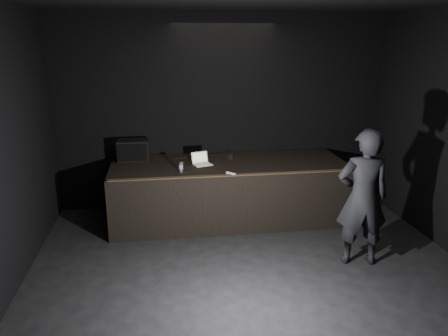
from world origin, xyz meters
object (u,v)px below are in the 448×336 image
(stage_monitor, at_px, (133,150))
(beer_can, at_px, (181,167))
(laptop, at_px, (201,161))
(stage_riser, at_px, (229,190))
(person, at_px, (362,198))

(stage_monitor, distance_m, beer_can, 1.15)
(laptop, bearing_deg, stage_riser, -16.57)
(laptop, bearing_deg, beer_can, -151.15)
(stage_monitor, bearing_deg, stage_riser, -14.17)
(stage_riser, relative_size, laptop, 11.23)
(laptop, height_order, beer_can, laptop)
(stage_monitor, relative_size, person, 0.28)
(laptop, height_order, person, person)
(stage_riser, distance_m, beer_can, 1.10)
(beer_can, height_order, person, person)
(laptop, distance_m, person, 2.73)
(stage_monitor, distance_m, person, 3.91)
(stage_monitor, relative_size, laptop, 1.51)
(stage_riser, bearing_deg, person, -50.42)
(beer_can, xyz_separation_m, person, (2.38, -1.45, -0.12))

